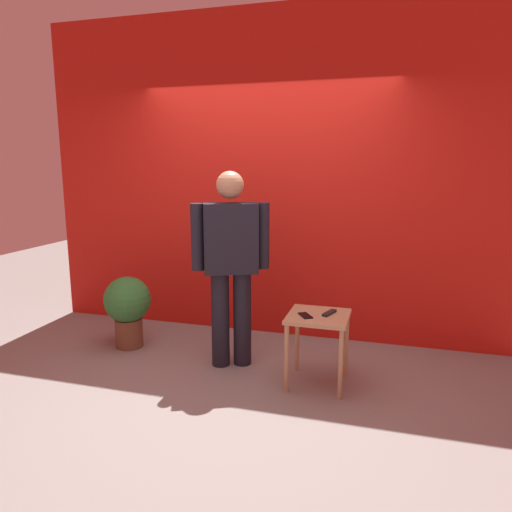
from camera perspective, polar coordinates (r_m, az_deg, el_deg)
name	(u,v)px	position (r m, az deg, el deg)	size (l,w,h in m)	color
ground_plane	(224,384)	(3.94, -3.89, -15.11)	(12.00, 12.00, 0.00)	gray
back_wall_red	(267,177)	(4.80, 1.36, 9.42)	(4.75, 0.12, 3.20)	red
standing_person	(231,259)	(4.01, -3.05, -0.41)	(0.65, 0.39, 1.68)	black
side_table	(318,327)	(3.79, 7.46, -8.46)	(0.47, 0.47, 0.58)	tan
cell_phone	(305,315)	(3.72, 5.94, -7.12)	(0.07, 0.14, 0.01)	black
tv_remote	(329,313)	(3.79, 8.80, -6.77)	(0.04, 0.17, 0.02)	black
potted_plant	(128,306)	(4.69, -15.17, -5.79)	(0.44, 0.44, 0.69)	brown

